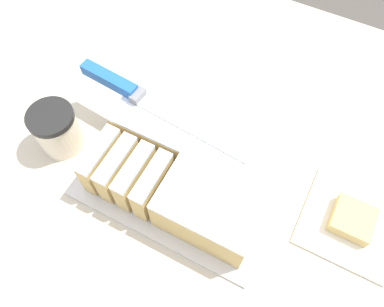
# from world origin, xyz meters

# --- Properties ---
(ground_plane) EXTENTS (8.00, 8.00, 0.00)m
(ground_plane) POSITION_xyz_m (0.00, 0.00, 0.00)
(ground_plane) COLOR #4C4742
(countertop) EXTENTS (1.40, 1.10, 0.94)m
(countertop) POSITION_xyz_m (0.00, 0.00, 0.47)
(countertop) COLOR beige
(countertop) RESTS_ON ground_plane
(cake_board) EXTENTS (0.35, 0.31, 0.01)m
(cake_board) POSITION_xyz_m (-0.01, 0.02, 0.94)
(cake_board) COLOR silver
(cake_board) RESTS_ON countertop
(cake) EXTENTS (0.31, 0.27, 0.08)m
(cake) POSITION_xyz_m (-0.00, 0.03, 0.99)
(cake) COLOR tan
(cake) RESTS_ON cake_board
(knife) EXTENTS (0.35, 0.06, 0.02)m
(knife) POSITION_xyz_m (-0.15, 0.06, 1.04)
(knife) COLOR silver
(knife) RESTS_ON cake
(coffee_cup) EXTENTS (0.08, 0.08, 0.09)m
(coffee_cup) POSITION_xyz_m (-0.25, -0.05, 0.98)
(coffee_cup) COLOR beige
(coffee_cup) RESTS_ON countertop
(paper_napkin) EXTENTS (0.16, 0.16, 0.01)m
(paper_napkin) POSITION_xyz_m (0.28, 0.05, 0.94)
(paper_napkin) COLOR white
(paper_napkin) RESTS_ON countertop
(brownie) EXTENTS (0.07, 0.07, 0.03)m
(brownie) POSITION_xyz_m (0.28, 0.05, 0.96)
(brownie) COLOR tan
(brownie) RESTS_ON paper_napkin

